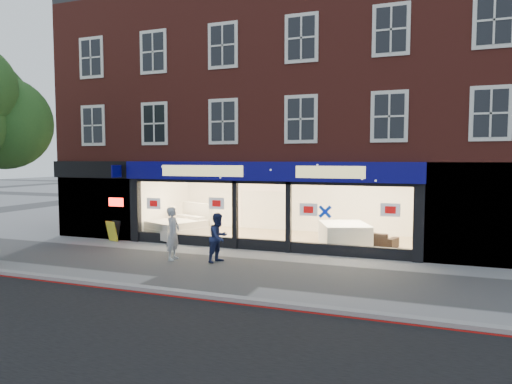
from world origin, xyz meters
The scene contains 12 objects.
ground centered at (0.00, 0.00, 0.00)m, with size 120.00×120.00×0.00m, color gray.
kerb_line centered at (0.00, -3.10, 0.01)m, with size 60.00×0.10×0.01m, color #8C0A07.
kerb_stone centered at (0.00, -2.90, 0.06)m, with size 60.00×0.25×0.12m, color gray.
showroom_floor centered at (0.00, 5.25, 0.05)m, with size 11.00×4.50×0.10m, color tan.
building centered at (-0.02, 6.93, 6.67)m, with size 19.00×8.26×10.30m.
display_bed centered at (-4.25, 4.33, 0.47)m, with size 2.72×2.93×1.34m.
bedside_table centered at (-5.10, 5.26, 0.38)m, with size 0.45×0.45×0.55m, color brown.
mattress_stack centered at (2.82, 4.64, 0.52)m, with size 2.32×2.58×0.84m.
sofa centered at (3.82, 4.86, 0.38)m, with size 1.88×0.74×0.55m, color black.
a_board centered at (-6.38, 2.70, 0.42)m, with size 0.55×0.36×0.85m, color yellow.
pedestrian_grey centered at (-2.27, 0.55, 0.89)m, with size 0.65×0.43×1.79m, color #B5B6BD.
pedestrian_blue centered at (-0.68, 0.74, 0.82)m, with size 0.79×0.62×1.63m, color #1C254F.
Camera 1 is at (5.62, -12.77, 3.42)m, focal length 32.00 mm.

